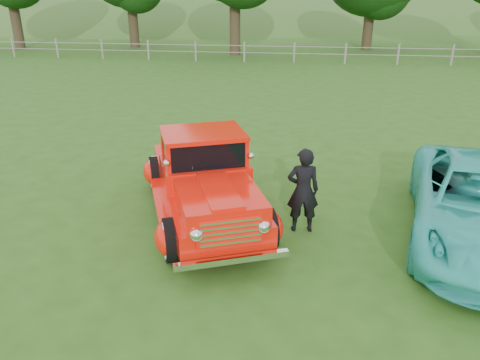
# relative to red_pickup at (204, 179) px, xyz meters

# --- Properties ---
(ground) EXTENTS (140.00, 140.00, 0.00)m
(ground) POSITION_rel_red_pickup_xyz_m (1.21, -1.53, -0.80)
(ground) COLOR #294E14
(ground) RESTS_ON ground
(distant_hills) EXTENTS (116.00, 60.00, 18.00)m
(distant_hills) POSITION_rel_red_pickup_xyz_m (-2.88, 57.94, -5.34)
(distant_hills) COLOR #2D5820
(distant_hills) RESTS_ON ground
(fence_line) EXTENTS (48.00, 0.12, 1.20)m
(fence_line) POSITION_rel_red_pickup_xyz_m (1.21, 20.47, -0.19)
(fence_line) COLOR gray
(fence_line) RESTS_ON ground
(red_pickup) EXTENTS (3.52, 5.28, 1.78)m
(red_pickup) POSITION_rel_red_pickup_xyz_m (0.00, 0.00, 0.00)
(red_pickup) COLOR black
(red_pickup) RESTS_ON ground
(man) EXTENTS (0.64, 0.47, 1.63)m
(man) POSITION_rel_red_pickup_xyz_m (1.94, -0.37, 0.02)
(man) COLOR black
(man) RESTS_ON ground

